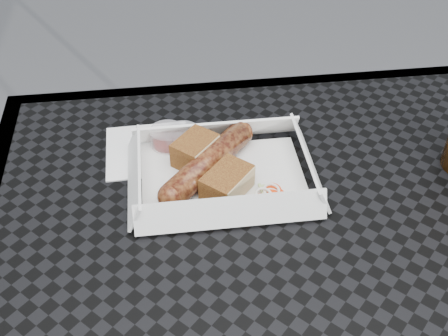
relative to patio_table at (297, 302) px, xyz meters
name	(u,v)px	position (x,y,z in m)	size (l,w,h in m)	color
patio_table	(297,302)	(0.00, 0.00, 0.00)	(0.80, 0.80, 0.74)	black
food_tray	(223,179)	(-0.07, 0.16, 0.08)	(0.22, 0.15, 0.00)	white
bratwurst	(208,163)	(-0.09, 0.17, 0.10)	(0.14, 0.15, 0.04)	brown
bread_near	(195,150)	(-0.11, 0.20, 0.10)	(0.06, 0.04, 0.04)	brown
bread_far	(227,182)	(-0.07, 0.13, 0.10)	(0.07, 0.04, 0.03)	brown
veg_garnish	(267,196)	(-0.02, 0.11, 0.08)	(0.03, 0.03, 0.00)	#F43A0A
napkin	(148,150)	(-0.18, 0.23, 0.08)	(0.12, 0.12, 0.00)	white
condiment_cup_sauce	(167,138)	(-0.15, 0.24, 0.09)	(0.05, 0.05, 0.03)	maroon
condiment_cup_empty	(183,139)	(-0.12, 0.23, 0.09)	(0.05, 0.05, 0.03)	silver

